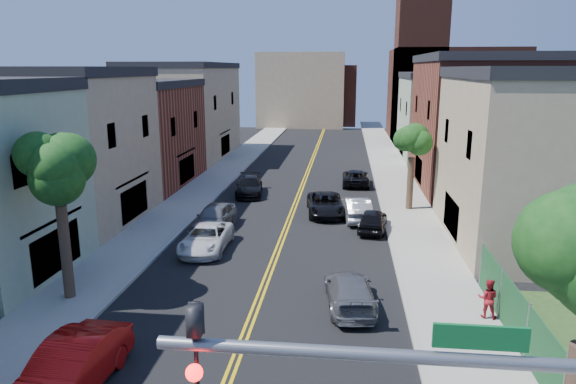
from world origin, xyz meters
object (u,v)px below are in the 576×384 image
(black_suv_lane, at_px, (325,204))
(pedestrian_right, at_px, (488,298))
(black_car_right, at_px, (373,220))
(silver_car_right, at_px, (356,209))
(red_sedan, at_px, (70,369))
(white_pickup, at_px, (206,238))
(grey_car_left, at_px, (215,217))
(black_car_left, at_px, (249,186))
(grey_car_right, at_px, (350,291))
(dark_car_right_far, at_px, (356,177))

(black_suv_lane, relative_size, pedestrian_right, 3.23)
(black_car_right, height_order, pedestrian_right, pedestrian_right)
(pedestrian_right, bearing_deg, silver_car_right, -56.13)
(red_sedan, height_order, black_car_right, red_sedan)
(red_sedan, bearing_deg, silver_car_right, 68.70)
(red_sedan, bearing_deg, pedestrian_right, 27.29)
(white_pickup, xyz_separation_m, grey_car_left, (-0.45, 3.63, 0.11))
(silver_car_right, xyz_separation_m, pedestrian_right, (4.77, -13.38, 0.19))
(black_car_right, bearing_deg, pedestrian_right, 116.15)
(red_sedan, height_order, black_car_left, red_sedan)
(grey_car_right, xyz_separation_m, dark_car_right_far, (0.58, 23.01, -0.02))
(grey_car_left, height_order, pedestrian_right, pedestrian_right)
(black_suv_lane, bearing_deg, grey_car_left, -154.23)
(dark_car_right_far, xyz_separation_m, black_suv_lane, (-2.14, -9.27, 0.05))
(white_pickup, xyz_separation_m, black_suv_lane, (6.04, 7.73, 0.03))
(grey_car_left, height_order, black_suv_lane, grey_car_left)
(white_pickup, xyz_separation_m, black_car_right, (9.01, 4.45, 0.01))
(black_car_left, bearing_deg, dark_car_right_far, 20.73)
(black_car_left, distance_m, black_suv_lane, 7.74)
(grey_car_left, distance_m, black_car_left, 8.96)
(white_pickup, height_order, grey_car_left, grey_car_left)
(white_pickup, bearing_deg, grey_car_right, -38.85)
(black_car_left, bearing_deg, black_car_right, -49.74)
(black_car_left, height_order, pedestrian_right, pedestrian_right)
(silver_car_right, bearing_deg, dark_car_right_far, -97.43)
(white_pickup, bearing_deg, black_car_right, 25.81)
(silver_car_right, relative_size, pedestrian_right, 2.89)
(black_suv_lane, bearing_deg, red_sedan, -114.70)
(grey_car_right, distance_m, dark_car_right_far, 23.02)
(white_pickup, relative_size, black_car_left, 1.00)
(black_car_left, xyz_separation_m, pedestrian_right, (12.84, -19.25, 0.23))
(black_car_left, bearing_deg, grey_car_left, -100.59)
(grey_car_left, xyz_separation_m, dark_car_right_far, (8.63, 13.38, -0.13))
(grey_car_right, distance_m, silver_car_right, 12.73)
(grey_car_left, distance_m, black_car_right, 9.50)
(red_sedan, xyz_separation_m, silver_car_right, (8.77, 19.53, -0.07))
(grey_car_left, xyz_separation_m, black_suv_lane, (6.50, 4.11, -0.08))
(grey_car_right, height_order, pedestrian_right, pedestrian_right)
(white_pickup, bearing_deg, grey_car_left, 96.63)
(dark_car_right_far, height_order, pedestrian_right, pedestrian_right)
(black_car_left, height_order, silver_car_right, silver_car_right)
(red_sedan, bearing_deg, black_car_left, 91.32)
(black_car_right, xyz_separation_m, pedestrian_right, (3.83, -11.13, 0.25))
(grey_car_left, bearing_deg, black_car_left, 90.83)
(silver_car_right, bearing_deg, white_pickup, 32.91)
(grey_car_right, relative_size, dark_car_right_far, 0.98)
(red_sedan, height_order, white_pickup, red_sedan)
(black_suv_lane, distance_m, pedestrian_right, 15.93)
(black_car_left, xyz_separation_m, dark_car_right_far, (8.18, 4.43, -0.05))
(dark_car_right_far, bearing_deg, white_pickup, 63.96)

